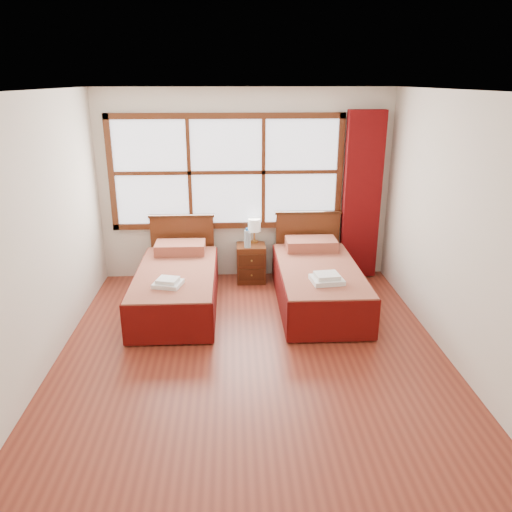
{
  "coord_description": "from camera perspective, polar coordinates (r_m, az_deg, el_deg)",
  "views": [
    {
      "loc": [
        -0.19,
        -4.53,
        2.7
      ],
      "look_at": [
        0.07,
        0.7,
        0.83
      ],
      "focal_mm": 35.0,
      "sensor_mm": 36.0,
      "label": 1
    }
  ],
  "objects": [
    {
      "name": "towels_left",
      "position": [
        5.69,
        -10.03,
        -3.01
      ],
      "size": [
        0.36,
        0.33,
        0.09
      ],
      "rotation": [
        0.0,
        0.0,
        -0.26
      ],
      "color": "white",
      "rests_on": "bed_left"
    },
    {
      "name": "nightstand",
      "position": [
        6.97,
        -0.57,
        -0.81
      ],
      "size": [
        0.4,
        0.4,
        0.53
      ],
      "color": "#542712",
      "rests_on": "floor"
    },
    {
      "name": "curtain",
      "position": [
        7.04,
        11.99,
        6.67
      ],
      "size": [
        0.5,
        0.16,
        2.3
      ],
      "primitive_type": "cube",
      "color": "#650A0B",
      "rests_on": "wall_back"
    },
    {
      "name": "floor",
      "position": [
        5.28,
        -0.44,
        -11.12
      ],
      "size": [
        4.5,
        4.5,
        0.0
      ],
      "primitive_type": "plane",
      "color": "maroon",
      "rests_on": "ground"
    },
    {
      "name": "ceiling",
      "position": [
        4.54,
        -0.53,
        18.4
      ],
      "size": [
        4.5,
        4.5,
        0.0
      ],
      "primitive_type": "plane",
      "rotation": [
        3.14,
        0.0,
        0.0
      ],
      "color": "white",
      "rests_on": "wall_back"
    },
    {
      "name": "bed_right",
      "position": [
        6.3,
        7.06,
        -2.95
      ],
      "size": [
        0.99,
        2.01,
        0.96
      ],
      "color": "#3B1C0C",
      "rests_on": "floor"
    },
    {
      "name": "wall_left",
      "position": [
        5.08,
        -23.67,
        1.97
      ],
      "size": [
        0.0,
        4.5,
        4.5
      ],
      "primitive_type": "plane",
      "rotation": [
        1.57,
        0.0,
        1.57
      ],
      "color": "silver",
      "rests_on": "floor"
    },
    {
      "name": "window",
      "position": [
        6.85,
        -3.39,
        9.52
      ],
      "size": [
        3.16,
        0.06,
        1.56
      ],
      "color": "white",
      "rests_on": "wall_back"
    },
    {
      "name": "bed_left",
      "position": [
        6.25,
        -9.03,
        -3.31
      ],
      "size": [
        0.97,
        1.99,
        0.93
      ],
      "color": "#3B1C0C",
      "rests_on": "floor"
    },
    {
      "name": "wall_right",
      "position": [
        5.22,
        22.05,
        2.64
      ],
      "size": [
        0.0,
        4.5,
        4.5
      ],
      "primitive_type": "plane",
      "rotation": [
        1.57,
        0.0,
        -1.57
      ],
      "color": "silver",
      "rests_on": "floor"
    },
    {
      "name": "bottle_near",
      "position": [
        6.76,
        -1.04,
        2.01
      ],
      "size": [
        0.07,
        0.07,
        0.27
      ],
      "color": "#A1C2CF",
      "rests_on": "nightstand"
    },
    {
      "name": "bottle_far",
      "position": [
        6.76,
        -0.87,
        1.87
      ],
      "size": [
        0.06,
        0.06,
        0.24
      ],
      "color": "#A1C2CF",
      "rests_on": "nightstand"
    },
    {
      "name": "towels_right",
      "position": [
        5.72,
        8.1,
        -2.55
      ],
      "size": [
        0.38,
        0.35,
        0.1
      ],
      "rotation": [
        0.0,
        0.0,
        0.13
      ],
      "color": "white",
      "rests_on": "bed_right"
    },
    {
      "name": "lamp",
      "position": [
        6.94,
        -0.2,
        3.48
      ],
      "size": [
        0.17,
        0.17,
        0.34
      ],
      "color": "#BD873C",
      "rests_on": "nightstand"
    },
    {
      "name": "wall_back",
      "position": [
        6.93,
        -1.26,
        7.98
      ],
      "size": [
        4.0,
        0.0,
        4.0
      ],
      "primitive_type": "plane",
      "rotation": [
        1.57,
        0.0,
        0.0
      ],
      "color": "silver",
      "rests_on": "floor"
    }
  ]
}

